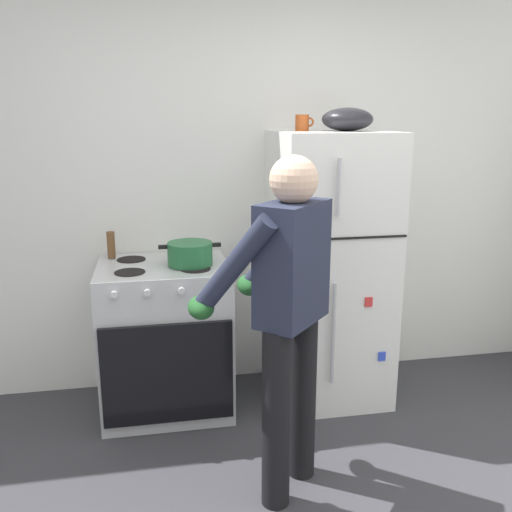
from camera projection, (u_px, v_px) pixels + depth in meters
kitchen_wall_back at (242, 180)px, 3.60m from camera, size 6.00×0.10×2.70m
refrigerator at (329, 268)px, 3.45m from camera, size 0.68×0.72×1.67m
stove_range at (166, 338)px, 3.35m from camera, size 0.76×0.67×0.92m
person_cook at (285, 300)px, 2.49m from camera, size 0.65×0.68×1.60m
red_pot at (190, 253)px, 3.21m from camera, size 0.36×0.26×0.13m
coffee_mug at (303, 123)px, 3.25m from camera, size 0.11×0.08×0.10m
pepper_mill at (111, 245)px, 3.36m from camera, size 0.05×0.05×0.16m
mixing_bowl at (347, 119)px, 3.24m from camera, size 0.30×0.30×0.13m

